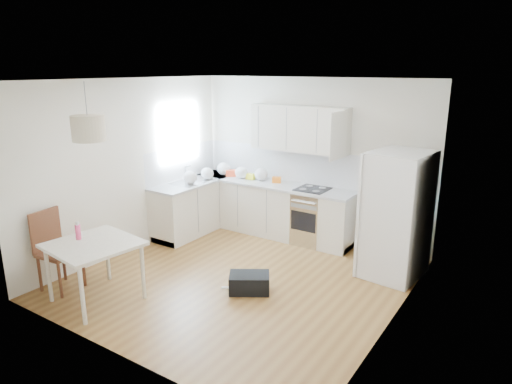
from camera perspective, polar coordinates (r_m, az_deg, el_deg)
floor at (r=6.48m, az=-2.05°, el=-10.79°), size 4.20×4.20×0.00m
ceiling at (r=5.82m, az=-2.30°, el=13.83°), size 4.20×4.20×0.00m
wall_back at (r=7.77m, az=6.85°, el=4.08°), size 4.20×0.00×4.20m
wall_left at (r=7.40m, az=-15.58°, el=3.05°), size 0.00×4.20×4.20m
wall_right at (r=5.13m, az=17.36°, el=-2.41°), size 0.00×4.20×4.20m
window_glassblock at (r=8.11m, az=-9.61°, el=7.31°), size 0.02×1.00×1.00m
cabinets_back at (r=8.02m, az=1.85°, el=-2.17°), size 3.00×0.60×0.88m
cabinets_left at (r=8.24m, az=-7.50°, el=-1.82°), size 0.60×1.80×0.88m
counter_back at (r=7.90m, az=1.88°, el=1.02°), size 3.02×0.64×0.04m
counter_left at (r=8.11m, az=-7.61°, el=1.28°), size 0.64×1.82×0.04m
backsplash_back at (r=8.07m, az=2.99°, el=3.58°), size 3.00×0.01×0.58m
backsplash_left at (r=8.24m, az=-9.24°, el=3.64°), size 0.01×1.80×0.58m
upper_cabinets at (r=7.61m, az=5.41°, el=7.90°), size 1.70×0.32×0.75m
range_oven at (r=7.66m, az=6.97°, el=-3.14°), size 0.50×0.61×0.88m
sink at (r=8.07m, az=-7.84°, el=1.31°), size 0.50×0.80×0.16m
refrigerator at (r=6.59m, az=17.30°, el=-2.75°), size 0.94×0.97×1.77m
dining_table at (r=6.00m, az=-19.64°, el=-6.78°), size 1.09×1.09×0.77m
dining_chair at (r=6.52m, az=-23.35°, el=-6.82°), size 0.49×0.49×1.06m
drink_bottle at (r=6.12m, az=-21.37°, el=-4.52°), size 0.08×0.08×0.23m
gym_bag at (r=6.10m, az=-0.84°, el=-11.28°), size 0.62×0.57×0.24m
pendant_lamp at (r=5.58m, az=-20.22°, el=7.48°), size 0.42×0.42×0.29m
grocery_bag_a at (r=8.44m, az=-4.06°, el=2.90°), size 0.26×0.22×0.24m
grocery_bag_b at (r=8.18m, az=-1.84°, el=2.44°), size 0.24×0.20×0.21m
grocery_bag_c at (r=8.02m, az=0.65°, el=2.21°), size 0.25×0.21×0.22m
grocery_bag_d at (r=8.15m, az=-6.11°, el=2.31°), size 0.24×0.20×0.21m
grocery_bag_e at (r=7.88m, az=-8.21°, el=1.83°), size 0.25×0.21×0.23m
snack_orange at (r=7.89m, az=2.59°, el=1.53°), size 0.17×0.15×0.10m
snack_yellow at (r=8.12m, az=-0.69°, el=1.95°), size 0.15×0.10×0.10m
snack_red at (r=8.35m, az=-3.16°, el=2.37°), size 0.21×0.20×0.12m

